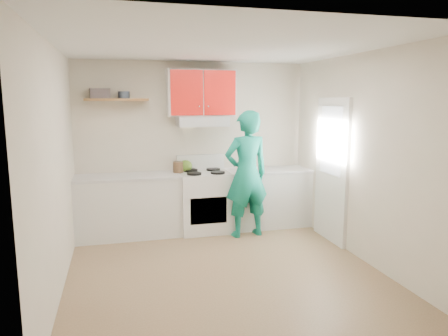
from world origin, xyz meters
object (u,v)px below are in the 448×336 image
object	(u,v)px
kettle	(186,166)
stove	(204,202)
tin	(124,95)
crock	(178,168)
person	(247,174)

from	to	relation	value
kettle	stove	bearing A→B (deg)	-31.03
tin	crock	world-z (taller)	tin
kettle	person	size ratio (longest dim) A/B	0.11
kettle	crock	size ratio (longest dim) A/B	1.12
stove	kettle	size ratio (longest dim) A/B	4.44
kettle	crock	world-z (taller)	kettle
crock	person	distance (m)	1.06
stove	kettle	distance (m)	0.63
person	crock	bearing A→B (deg)	-35.44
kettle	crock	bearing A→B (deg)	-153.50
stove	tin	world-z (taller)	tin
tin	stove	bearing A→B (deg)	-6.83
stove	person	distance (m)	0.83
tin	crock	bearing A→B (deg)	-3.16
kettle	crock	distance (m)	0.14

